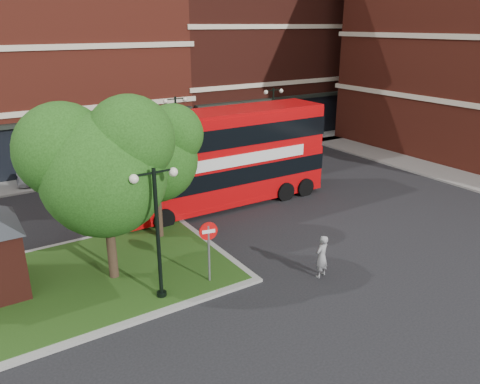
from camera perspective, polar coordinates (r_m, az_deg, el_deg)
ground at (r=20.03m, az=5.46°, el=-8.53°), size 120.00×120.00×0.00m
pavement_far at (r=33.56m, az=-12.07°, el=3.07°), size 44.00×3.00×0.12m
pavement_side at (r=33.11m, az=26.37°, el=1.17°), size 3.00×28.00×0.12m
terrace_far_right at (r=45.34m, az=0.98°, el=17.95°), size 18.00×12.00×16.00m
traffic_island at (r=19.46m, az=-19.75°, el=-10.39°), size 12.60×7.60×0.15m
tree_island_west at (r=17.57m, az=-16.76°, el=3.49°), size 5.40×4.71×7.21m
tree_island_east at (r=20.92m, az=-10.67°, el=4.97°), size 4.46×3.90×6.29m
lamp_island at (r=16.43m, az=-10.04°, el=-4.39°), size 1.72×0.36×5.00m
lamp_far_left at (r=31.83m, az=-7.74°, el=7.58°), size 1.72×0.36×5.00m
lamp_far_right at (r=35.86m, az=4.03°, el=9.08°), size 1.72×0.36×5.00m
bus at (r=25.20m, az=-2.27°, el=4.92°), size 12.02×2.85×4.58m
woman at (r=18.80m, az=9.93°, el=-7.74°), size 0.72×0.56×1.76m
car_silver at (r=31.45m, az=-21.84°, el=2.18°), size 4.37×2.18×1.43m
car_white at (r=32.75m, az=-5.98°, el=4.20°), size 4.39×1.57×1.44m
no_entry_sign at (r=17.63m, az=-3.85°, el=-5.91°), size 0.71×0.21×2.58m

